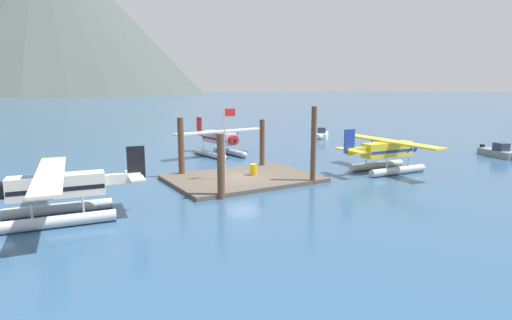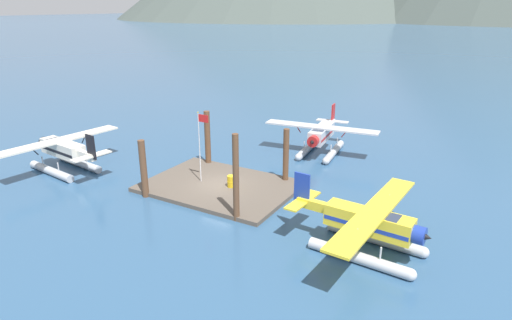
{
  "view_description": "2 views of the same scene",
  "coord_description": "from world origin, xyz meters",
  "px_view_note": "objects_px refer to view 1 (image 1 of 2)",
  "views": [
    {
      "loc": [
        -14.95,
        -27.22,
        7.14
      ],
      "look_at": [
        1.85,
        1.09,
        1.27
      ],
      "focal_mm": 28.65,
      "sensor_mm": 36.0,
      "label": 1
    },
    {
      "loc": [
        17.46,
        -24.74,
        13.04
      ],
      "look_at": [
        1.5,
        2.84,
        1.64
      ],
      "focal_mm": 30.37,
      "sensor_mm": 36.0,
      "label": 2
    }
  ],
  "objects_px": {
    "seaplane_silver_bow_right": "(219,141)",
    "boat_grey_open_se": "(499,152)",
    "seaplane_yellow_stbd_aft": "(388,154)",
    "seaplane_cream_port_aft": "(57,192)",
    "flagpole": "(226,134)",
    "boat_white_open_east": "(322,134)",
    "fuel_drum": "(253,170)"
  },
  "relations": [
    {
      "from": "fuel_drum",
      "to": "seaplane_silver_bow_right",
      "type": "distance_m",
      "value": 11.7
    },
    {
      "from": "flagpole",
      "to": "fuel_drum",
      "type": "xyz_separation_m",
      "value": [
        2.48,
        0.25,
        -3.0
      ]
    },
    {
      "from": "seaplane_cream_port_aft",
      "to": "boat_white_open_east",
      "type": "distance_m",
      "value": 42.21
    },
    {
      "from": "seaplane_yellow_stbd_aft",
      "to": "boat_white_open_east",
      "type": "distance_m",
      "value": 24.09
    },
    {
      "from": "flagpole",
      "to": "boat_grey_open_se",
      "type": "distance_m",
      "value": 30.1
    },
    {
      "from": "seaplane_silver_bow_right",
      "to": "boat_grey_open_se",
      "type": "bearing_deg",
      "value": -32.28
    },
    {
      "from": "flagpole",
      "to": "seaplane_silver_bow_right",
      "type": "bearing_deg",
      "value": 66.88
    },
    {
      "from": "seaplane_cream_port_aft",
      "to": "boat_grey_open_se",
      "type": "xyz_separation_m",
      "value": [
        41.47,
        -0.72,
        -1.09
      ]
    },
    {
      "from": "seaplane_yellow_stbd_aft",
      "to": "boat_grey_open_se",
      "type": "relative_size",
      "value": 2.22
    },
    {
      "from": "flagpole",
      "to": "seaplane_silver_bow_right",
      "type": "relative_size",
      "value": 0.52
    },
    {
      "from": "boat_grey_open_se",
      "to": "boat_white_open_east",
      "type": "bearing_deg",
      "value": 103.11
    },
    {
      "from": "flagpole",
      "to": "boat_white_open_east",
      "type": "distance_m",
      "value": 30.75
    },
    {
      "from": "seaplane_cream_port_aft",
      "to": "boat_white_open_east",
      "type": "xyz_separation_m",
      "value": [
        36.28,
        21.55,
        -1.09
      ]
    },
    {
      "from": "seaplane_cream_port_aft",
      "to": "boat_grey_open_se",
      "type": "distance_m",
      "value": 41.49
    },
    {
      "from": "seaplane_cream_port_aft",
      "to": "seaplane_silver_bow_right",
      "type": "xyz_separation_m",
      "value": [
        16.78,
        14.87,
        0.0
      ]
    },
    {
      "from": "boat_grey_open_se",
      "to": "seaplane_silver_bow_right",
      "type": "bearing_deg",
      "value": 147.72
    },
    {
      "from": "flagpole",
      "to": "seaplane_yellow_stbd_aft",
      "type": "bearing_deg",
      "value": -13.14
    },
    {
      "from": "seaplane_silver_bow_right",
      "to": "fuel_drum",
      "type": "bearing_deg",
      "value": -102.36
    },
    {
      "from": "boat_white_open_east",
      "to": "seaplane_yellow_stbd_aft",
      "type": "bearing_deg",
      "value": -116.48
    },
    {
      "from": "flagpole",
      "to": "seaplane_cream_port_aft",
      "type": "bearing_deg",
      "value": -164.76
    },
    {
      "from": "flagpole",
      "to": "seaplane_silver_bow_right",
      "type": "distance_m",
      "value": 12.85
    },
    {
      "from": "flagpole",
      "to": "boat_grey_open_se",
      "type": "bearing_deg",
      "value": -7.57
    },
    {
      "from": "seaplane_cream_port_aft",
      "to": "boat_grey_open_se",
      "type": "relative_size",
      "value": 2.22
    },
    {
      "from": "seaplane_cream_port_aft",
      "to": "seaplane_silver_bow_right",
      "type": "relative_size",
      "value": 1.0
    },
    {
      "from": "flagpole",
      "to": "boat_grey_open_se",
      "type": "xyz_separation_m",
      "value": [
        29.66,
        -3.94,
        -3.25
      ]
    },
    {
      "from": "flagpole",
      "to": "seaplane_cream_port_aft",
      "type": "height_order",
      "value": "flagpole"
    },
    {
      "from": "seaplane_silver_bow_right",
      "to": "boat_white_open_east",
      "type": "distance_m",
      "value": 20.64
    },
    {
      "from": "fuel_drum",
      "to": "boat_grey_open_se",
      "type": "height_order",
      "value": "boat_grey_open_se"
    },
    {
      "from": "seaplane_silver_bow_right",
      "to": "seaplane_yellow_stbd_aft",
      "type": "bearing_deg",
      "value": -59.46
    },
    {
      "from": "seaplane_cream_port_aft",
      "to": "fuel_drum",
      "type": "bearing_deg",
      "value": 13.65
    },
    {
      "from": "seaplane_yellow_stbd_aft",
      "to": "seaplane_silver_bow_right",
      "type": "bearing_deg",
      "value": 120.54
    },
    {
      "from": "flagpole",
      "to": "seaplane_cream_port_aft",
      "type": "distance_m",
      "value": 12.43
    }
  ]
}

